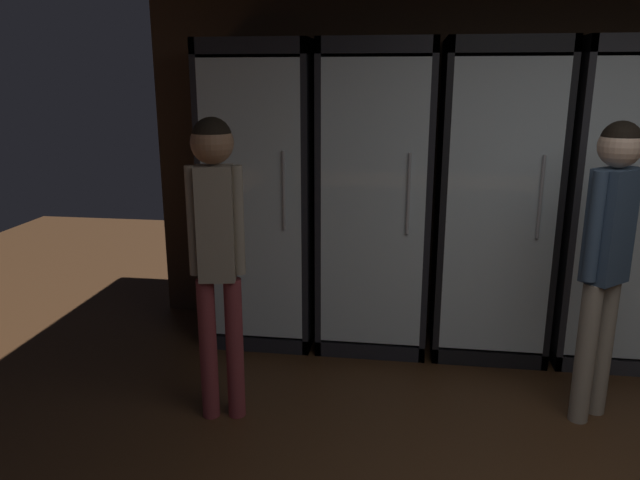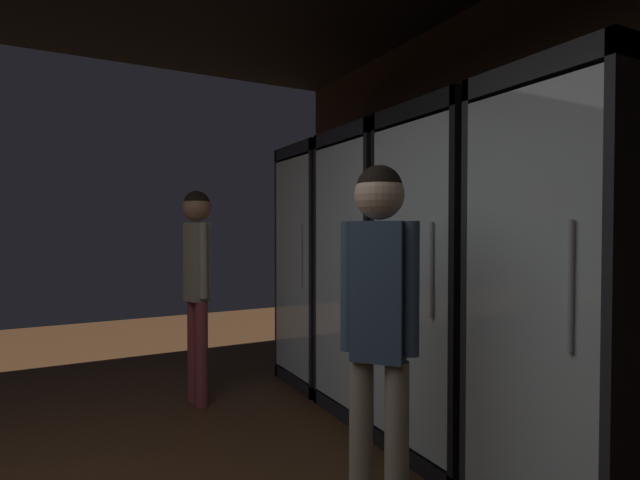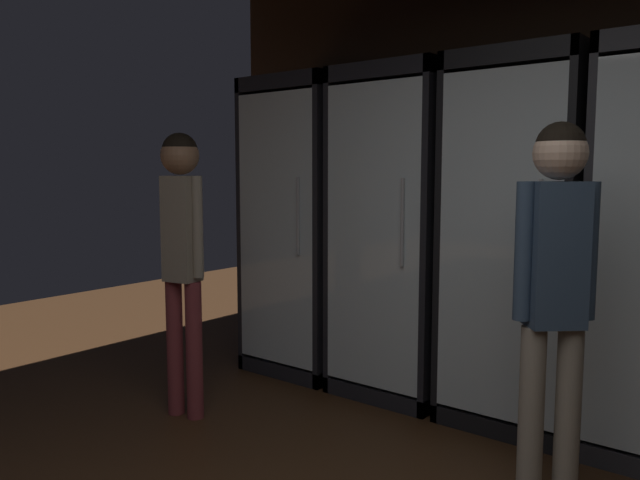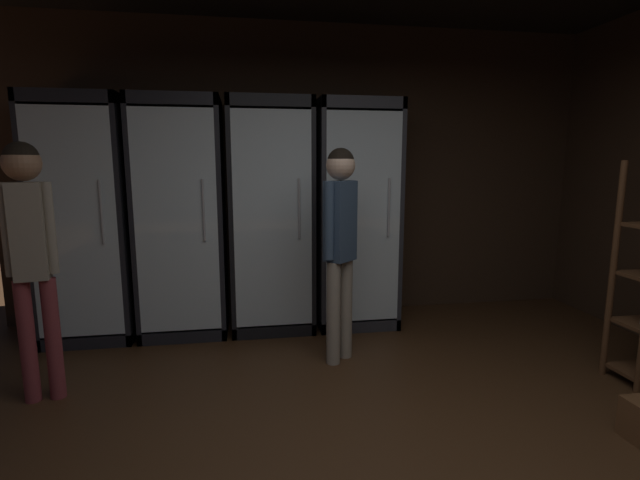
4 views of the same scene
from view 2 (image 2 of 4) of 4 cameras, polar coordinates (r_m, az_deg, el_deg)
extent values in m
cube|color=#382619|center=(2.88, 28.84, 2.35)|extent=(6.00, 0.06, 2.80)
cube|color=black|center=(4.38, 4.39, -2.80)|extent=(0.73, 0.04, 2.05)
cube|color=black|center=(4.52, -1.35, -2.67)|extent=(0.04, 0.67, 2.05)
cube|color=black|center=(3.92, 3.18, -3.29)|extent=(0.04, 0.67, 2.05)
cube|color=black|center=(4.26, 0.76, 10.24)|extent=(0.73, 0.67, 0.10)
cube|color=black|center=(4.40, 0.75, -15.71)|extent=(0.73, 0.67, 0.10)
cube|color=white|center=(4.36, 4.05, -2.82)|extent=(0.65, 0.02, 1.81)
cube|color=silver|center=(4.07, -3.28, -3.12)|extent=(0.65, 0.02, 1.81)
cylinder|color=#B2B2B7|center=(3.86, -2.26, -1.84)|extent=(0.02, 0.02, 0.50)
cube|color=silver|center=(4.38, 0.75, -14.84)|extent=(0.63, 0.59, 0.02)
cylinder|color=brown|center=(4.47, -0.68, -12.92)|extent=(0.08, 0.08, 0.22)
cylinder|color=brown|center=(4.44, -0.68, -11.08)|extent=(0.02, 0.02, 0.07)
cylinder|color=beige|center=(4.48, -0.68, -13.15)|extent=(0.08, 0.08, 0.06)
cylinder|color=brown|center=(4.22, 1.82, -13.92)|extent=(0.06, 0.06, 0.21)
cylinder|color=brown|center=(4.18, 1.82, -11.97)|extent=(0.02, 0.02, 0.09)
cylinder|color=tan|center=(4.22, 1.82, -13.91)|extent=(0.06, 0.06, 0.05)
cube|color=silver|center=(4.28, 0.75, -9.04)|extent=(0.63, 0.59, 0.02)
cylinder|color=black|center=(4.40, -0.07, -7.39)|extent=(0.06, 0.06, 0.19)
cylinder|color=black|center=(4.38, -0.07, -5.60)|extent=(0.02, 0.02, 0.09)
cylinder|color=#B2332D|center=(4.40, -0.07, -7.53)|extent=(0.07, 0.07, 0.05)
cylinder|color=gray|center=(4.10, 1.46, -7.79)|extent=(0.07, 0.07, 0.22)
cylinder|color=gray|center=(4.08, 1.47, -5.74)|extent=(0.02, 0.02, 0.07)
cylinder|color=beige|center=(4.10, 1.46, -7.90)|extent=(0.08, 0.08, 0.08)
cube|color=silver|center=(4.22, 0.75, -3.03)|extent=(0.63, 0.59, 0.02)
cylinder|color=#194723|center=(4.40, -1.04, -1.38)|extent=(0.07, 0.07, 0.21)
cylinder|color=#194723|center=(4.39, -1.04, 0.38)|extent=(0.03, 0.03, 0.06)
cylinder|color=#2D2D33|center=(4.40, -1.04, -1.52)|extent=(0.08, 0.08, 0.08)
cylinder|color=#194723|center=(4.30, 0.79, -1.40)|extent=(0.07, 0.07, 0.22)
cylinder|color=#194723|center=(4.30, 0.79, 0.51)|extent=(0.02, 0.02, 0.07)
cylinder|color=white|center=(4.30, 0.79, -1.54)|extent=(0.07, 0.07, 0.07)
cylinder|color=#9EAD99|center=(4.15, 1.35, -1.51)|extent=(0.07, 0.07, 0.21)
cylinder|color=#9EAD99|center=(4.14, 1.35, 0.61)|extent=(0.03, 0.03, 0.09)
cylinder|color=beige|center=(4.15, 1.35, -1.72)|extent=(0.07, 0.07, 0.07)
cylinder|color=gray|center=(4.01, 2.20, -1.70)|extent=(0.08, 0.08, 0.20)
cylinder|color=gray|center=(4.01, 2.20, 0.17)|extent=(0.02, 0.02, 0.06)
cylinder|color=#B2332D|center=(4.01, 2.20, -1.81)|extent=(0.08, 0.08, 0.06)
cube|color=silver|center=(4.21, 0.75, 3.09)|extent=(0.63, 0.59, 0.02)
cylinder|color=brown|center=(4.34, -0.70, 4.53)|extent=(0.07, 0.07, 0.21)
cylinder|color=brown|center=(4.35, -0.70, 6.32)|extent=(0.02, 0.02, 0.06)
cylinder|color=white|center=(4.34, -0.70, 4.54)|extent=(0.07, 0.07, 0.08)
cylinder|color=#194723|center=(4.08, 1.73, 4.83)|extent=(0.06, 0.06, 0.22)
cylinder|color=#194723|center=(4.09, 1.73, 7.08)|extent=(0.02, 0.02, 0.10)
cylinder|color=white|center=(4.08, 1.73, 4.56)|extent=(0.06, 0.06, 0.08)
cube|color=black|center=(3.75, 10.76, -3.52)|extent=(0.73, 0.04, 2.05)
cube|color=black|center=(3.85, 3.85, -3.38)|extent=(0.04, 0.67, 2.05)
cube|color=black|center=(3.29, 10.21, -4.21)|extent=(0.04, 0.67, 2.05)
cube|color=black|center=(3.61, 6.82, 11.84)|extent=(0.73, 0.67, 0.10)
cube|color=black|center=(3.78, 6.73, -18.66)|extent=(0.73, 0.67, 0.10)
cube|color=white|center=(3.73, 10.40, -3.54)|extent=(0.65, 0.02, 1.81)
cube|color=silver|center=(3.39, 2.23, -4.02)|extent=(0.65, 0.02, 1.81)
cylinder|color=#B2B2B7|center=(3.18, 3.82, -2.52)|extent=(0.02, 0.02, 0.50)
cube|color=silver|center=(3.75, 6.74, -17.66)|extent=(0.63, 0.59, 0.02)
cylinder|color=brown|center=(3.83, 5.35, -15.30)|extent=(0.08, 0.08, 0.23)
cylinder|color=brown|center=(3.79, 5.36, -13.14)|extent=(0.03, 0.03, 0.07)
cylinder|color=white|center=(3.83, 5.35, -15.41)|extent=(0.08, 0.08, 0.07)
cylinder|color=black|center=(3.58, 7.55, -16.86)|extent=(0.08, 0.08, 0.19)
cylinder|color=black|center=(3.54, 7.55, -14.90)|extent=(0.02, 0.02, 0.06)
cylinder|color=beige|center=(3.59, 7.54, -17.26)|extent=(0.08, 0.08, 0.07)
cube|color=silver|center=(3.60, 6.76, -8.60)|extent=(0.63, 0.59, 0.02)
cylinder|color=gray|center=(3.75, 4.19, -6.46)|extent=(0.08, 0.08, 0.21)
cylinder|color=gray|center=(3.73, 4.19, -4.18)|extent=(0.03, 0.03, 0.09)
cylinder|color=tan|center=(3.75, 4.19, -6.78)|extent=(0.08, 0.08, 0.05)
cylinder|color=black|center=(3.62, 5.49, -6.55)|extent=(0.08, 0.08, 0.23)
cylinder|color=black|center=(3.60, 5.49, -4.12)|extent=(0.02, 0.02, 0.08)
cylinder|color=#B2332D|center=(3.62, 5.49, -6.81)|extent=(0.08, 0.08, 0.09)
cylinder|color=black|center=(3.50, 7.03, -7.04)|extent=(0.07, 0.07, 0.21)
cylinder|color=black|center=(3.49, 7.04, -4.67)|extent=(0.02, 0.02, 0.09)
cylinder|color=white|center=(3.51, 7.03, -7.41)|extent=(0.08, 0.08, 0.08)
cylinder|color=#194723|center=(3.39, 8.90, -7.07)|extent=(0.06, 0.06, 0.24)
cylinder|color=#194723|center=(3.37, 8.91, -4.51)|extent=(0.02, 0.02, 0.07)
cylinder|color=beige|center=(3.39, 8.90, -7.08)|extent=(0.07, 0.07, 0.07)
cube|color=silver|center=(3.55, 6.79, 0.98)|extent=(0.63, 0.59, 0.02)
cylinder|color=brown|center=(3.69, 5.77, 2.90)|extent=(0.08, 0.08, 0.23)
cylinder|color=brown|center=(3.69, 5.78, 5.25)|extent=(0.03, 0.03, 0.08)
cylinder|color=beige|center=(3.69, 5.77, 2.94)|extent=(0.08, 0.08, 0.08)
cylinder|color=#9EAD99|center=(3.42, 8.31, 3.06)|extent=(0.08, 0.08, 0.23)
cylinder|color=#9EAD99|center=(3.42, 8.32, 5.80)|extent=(0.02, 0.02, 0.09)
cylinder|color=beige|center=(3.42, 8.31, 2.89)|extent=(0.08, 0.08, 0.07)
cube|color=black|center=(3.19, 19.54, -4.44)|extent=(0.73, 0.04, 2.05)
cube|color=black|center=(3.22, 11.17, -4.33)|extent=(0.04, 0.67, 2.05)
cube|color=black|center=(2.72, 20.39, -5.42)|extent=(0.04, 0.67, 2.05)
cube|color=black|center=(3.02, 15.51, 13.89)|extent=(0.73, 0.67, 0.10)
cube|color=black|center=(3.22, 15.27, -22.38)|extent=(0.73, 0.67, 0.10)
cube|color=white|center=(3.16, 19.17, -4.47)|extent=(0.65, 0.02, 1.81)
cube|color=silver|center=(2.75, 10.42, -5.30)|extent=(0.65, 0.02, 1.81)
cylinder|color=#B2B2B7|center=(2.56, 13.04, -3.50)|extent=(0.02, 0.02, 0.50)
cube|color=silver|center=(3.19, 15.28, -21.23)|extent=(0.63, 0.59, 0.02)
cylinder|color=#336B38|center=(3.32, 13.25, -18.39)|extent=(0.06, 0.06, 0.19)
cylinder|color=#336B38|center=(3.28, 13.26, -16.33)|extent=(0.02, 0.02, 0.06)
cylinder|color=white|center=(3.33, 13.25, -18.62)|extent=(0.07, 0.07, 0.05)
cylinder|color=brown|center=(3.18, 15.80, -19.35)|extent=(0.08, 0.08, 0.19)
cylinder|color=brown|center=(3.13, 15.82, -17.18)|extent=(0.03, 0.03, 0.07)
cylinder|color=#B2332D|center=(3.18, 15.80, -19.69)|extent=(0.08, 0.08, 0.06)
cylinder|color=#194723|center=(3.03, 18.83, -20.36)|extent=(0.08, 0.08, 0.19)
cylinder|color=#194723|center=(2.98, 18.85, -17.95)|extent=(0.03, 0.03, 0.08)
cylinder|color=tan|center=(3.03, 18.83, -20.35)|extent=(0.08, 0.08, 0.07)
cube|color=silver|center=(3.01, 15.35, -10.62)|extent=(0.63, 0.59, 0.02)
cylinder|color=brown|center=(3.13, 13.69, -7.92)|extent=(0.08, 0.08, 0.22)
cylinder|color=brown|center=(3.11, 13.70, -5.28)|extent=(0.02, 0.02, 0.07)
cylinder|color=white|center=(3.13, 13.68, -8.26)|extent=(0.08, 0.08, 0.06)
cylinder|color=#336B38|center=(2.90, 17.81, -8.69)|extent=(0.06, 0.06, 0.22)
cylinder|color=#336B38|center=(2.88, 17.83, -5.64)|extent=(0.02, 0.02, 0.09)
cylinder|color=#B2332D|center=(2.90, 17.80, -9.01)|extent=(0.07, 0.07, 0.08)
cube|color=silver|center=(2.94, 15.43, 0.87)|extent=(0.63, 0.59, 0.02)
cylinder|color=#194723|center=(3.07, 13.72, 3.15)|extent=(0.08, 0.08, 0.23)
cylinder|color=#194723|center=(3.08, 13.74, 5.93)|extent=(0.02, 0.02, 0.07)
cylinder|color=#B2332D|center=(3.07, 13.72, 2.86)|extent=(0.08, 0.08, 0.06)
cylinder|color=#194723|center=(2.84, 17.49, 3.24)|extent=(0.08, 0.08, 0.22)
cylinder|color=#194723|center=(2.85, 17.52, 6.31)|extent=(0.03, 0.03, 0.08)
cylinder|color=white|center=(2.84, 17.49, 2.74)|extent=(0.08, 0.08, 0.07)
cube|color=#2B2B30|center=(2.73, 31.69, -5.53)|extent=(0.73, 0.04, 2.05)
cube|color=#2B2B30|center=(2.67, 21.79, -5.57)|extent=(0.04, 0.67, 2.05)
cube|color=#2B2B30|center=(2.53, 28.21, 16.26)|extent=(0.73, 0.67, 0.10)
cube|color=white|center=(2.70, 31.37, -5.59)|extent=(0.65, 0.02, 1.81)
cube|color=silver|center=(2.20, 23.16, -7.04)|extent=(0.65, 0.02, 1.81)
cylinder|color=#B2B2B7|center=(2.04, 27.55, -4.85)|extent=(0.02, 0.02, 0.50)
cylinder|color=gray|center=(2.75, 24.62, -22.58)|extent=(0.06, 0.06, 0.21)
cylinder|color=gray|center=(2.69, 24.65, -19.91)|extent=(0.02, 0.02, 0.06)
cylinder|color=#2D2D33|center=(2.75, 24.61, -22.81)|extent=(0.06, 0.06, 0.07)
cylinder|color=#9EAD99|center=(2.57, 31.11, -20.79)|extent=(0.02, 0.02, 0.06)
cube|color=silver|center=(2.52, 27.88, -13.10)|extent=(0.63, 0.59, 0.02)
cylinder|color=gray|center=(2.61, 24.17, -9.90)|extent=(0.06, 0.06, 0.22)
cylinder|color=gray|center=(2.59, 24.20, -6.70)|extent=(0.02, 0.02, 0.07)
cylinder|color=white|center=(2.61, 24.16, -10.48)|extent=(0.07, 0.07, 0.08)
cylinder|color=gray|center=(2.53, 28.27, -10.31)|extent=(0.07, 0.07, 0.22)
cylinder|color=gray|center=(2.50, 28.31, -6.78)|extent=(0.03, 0.03, 0.10)
cylinder|color=white|center=(2.53, 28.26, -10.48)|extent=(0.07, 0.07, 0.08)
cylinder|color=brown|center=(2.37, 31.85, -11.26)|extent=(0.06, 0.06, 0.21)
cylinder|color=brown|center=(2.35, 31.89, -7.62)|extent=(0.02, 0.02, 0.10)
cylinder|color=white|center=(2.38, 31.84, -11.78)|extent=(0.07, 0.07, 0.05)
cube|color=silver|center=(2.44, 28.03, 0.67)|extent=(0.63, 0.59, 0.02)
cylinder|color=#194723|center=(2.52, 24.89, 3.47)|extent=(0.08, 0.08, 0.23)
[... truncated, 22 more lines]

